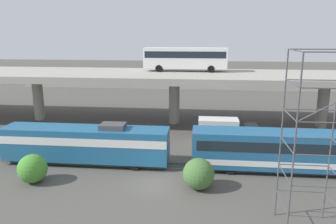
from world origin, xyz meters
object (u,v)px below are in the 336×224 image
(transit_bus_on_overpass, at_px, (185,57))
(parked_car_1, at_px, (87,75))
(parked_car_0, at_px, (287,79))
(train_coach_lead, at_px, (302,150))
(scaffolding_tower, at_px, (315,141))
(parked_car_2, at_px, (158,75))
(service_truck_west, at_px, (226,131))
(train_locomotive, at_px, (78,142))
(parked_car_3, at_px, (112,75))

(transit_bus_on_overpass, xyz_separation_m, parked_car_1, (-26.32, 31.66, -6.98))
(parked_car_0, bearing_deg, train_coach_lead, 78.10)
(transit_bus_on_overpass, xyz_separation_m, scaffolding_tower, (9.60, -28.11, -3.07))
(train_coach_lead, distance_m, parked_car_0, 49.87)
(train_coach_lead, bearing_deg, parked_car_2, -68.61)
(service_truck_west, xyz_separation_m, parked_car_0, (16.78, 41.41, 0.72))
(service_truck_west, relative_size, parked_car_1, 1.57)
(train_locomotive, distance_m, scaffolding_tower, 21.97)
(train_coach_lead, distance_m, transit_bus_on_overpass, 22.98)
(service_truck_west, distance_m, scaffolding_tower, 18.29)
(train_coach_lead, bearing_deg, parked_car_0, -101.90)
(transit_bus_on_overpass, relative_size, scaffolding_tower, 1.01)
(train_locomotive, xyz_separation_m, parked_car_1, (-16.68, 49.97, 0.16))
(train_locomotive, height_order, transit_bus_on_overpass, transit_bus_on_overpass)
(service_truck_west, distance_m, parked_car_1, 53.09)
(service_truck_west, relative_size, parked_car_2, 1.64)
(scaffolding_tower, relative_size, parked_car_0, 2.63)
(parked_car_0, height_order, parked_car_2, same)
(train_coach_lead, bearing_deg, service_truck_west, -48.64)
(train_locomotive, distance_m, parked_car_2, 52.20)
(train_coach_lead, relative_size, parked_car_3, 4.53)
(train_coach_lead, relative_size, parked_car_0, 4.51)
(train_coach_lead, height_order, parked_car_2, train_coach_lead)
(scaffolding_tower, xyz_separation_m, parked_car_0, (12.57, 58.59, -3.91))
(transit_bus_on_overpass, relative_size, parked_car_2, 2.89)
(train_coach_lead, height_order, transit_bus_on_overpass, transit_bus_on_overpass)
(transit_bus_on_overpass, height_order, parked_car_3, transit_bus_on_overpass)
(parked_car_3, bearing_deg, service_truck_west, -59.87)
(parked_car_0, xyz_separation_m, parked_car_3, (-42.61, 3.10, 0.00))
(parked_car_1, bearing_deg, parked_car_0, 178.61)
(parked_car_2, distance_m, parked_car_3, 11.90)
(parked_car_0, distance_m, parked_car_1, 48.50)
(train_locomotive, height_order, scaffolding_tower, scaffolding_tower)
(service_truck_west, relative_size, parked_car_3, 1.52)
(transit_bus_on_overpass, bearing_deg, parked_car_2, 104.17)
(transit_bus_on_overpass, distance_m, parked_car_2, 35.64)
(service_truck_west, xyz_separation_m, parked_car_2, (-13.94, 44.81, 0.72))
(train_coach_lead, height_order, parked_car_0, train_coach_lead)
(scaffolding_tower, relative_size, parked_car_3, 2.64)
(parked_car_3, bearing_deg, parked_car_1, -161.85)
(parked_car_3, bearing_deg, train_coach_lead, -58.08)
(service_truck_west, bearing_deg, train_coach_lead, -48.64)
(parked_car_2, relative_size, parked_car_3, 0.93)
(service_truck_west, bearing_deg, parked_car_2, 107.28)
(parked_car_1, distance_m, parked_car_3, 6.18)
(train_locomotive, relative_size, parked_car_3, 3.93)
(service_truck_west, bearing_deg, parked_car_0, 67.94)
(train_locomotive, bearing_deg, scaffolding_tower, 153.01)
(train_coach_lead, relative_size, service_truck_west, 2.98)
(parked_car_0, distance_m, parked_car_3, 42.73)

